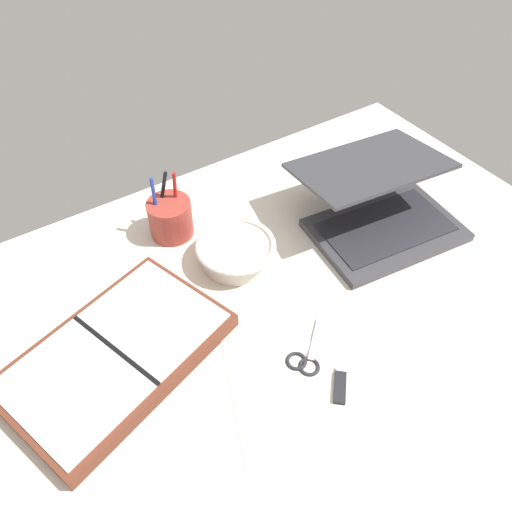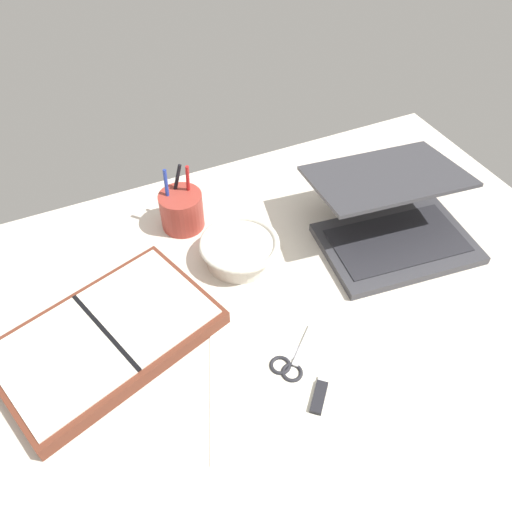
% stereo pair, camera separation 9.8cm
% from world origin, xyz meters
% --- Properties ---
extents(desk_top, '(1.40, 1.00, 0.02)m').
position_xyz_m(desk_top, '(0.00, 0.00, 0.01)').
color(desk_top, beige).
rests_on(desk_top, ground).
extents(laptop, '(0.36, 0.34, 0.15)m').
position_xyz_m(laptop, '(0.32, 0.09, 0.07)').
color(laptop, '#38383D').
rests_on(laptop, desk_top).
extents(bowl, '(0.17, 0.17, 0.05)m').
position_xyz_m(bowl, '(-0.01, 0.17, 0.05)').
color(bowl, silver).
rests_on(bowl, desk_top).
extents(pen_cup, '(0.10, 0.10, 0.15)m').
position_xyz_m(pen_cup, '(-0.09, 0.32, 0.06)').
color(pen_cup, '#9E382D').
rests_on(pen_cup, desk_top).
extents(planner, '(0.44, 0.35, 0.04)m').
position_xyz_m(planner, '(-0.32, 0.08, 0.04)').
color(planner, brown).
rests_on(planner, desk_top).
extents(scissors, '(0.12, 0.10, 0.01)m').
position_xyz_m(scissors, '(-0.03, -0.11, 0.02)').
color(scissors, '#B7B7BC').
rests_on(scissors, desk_top).
extents(paper_sheet_front, '(0.29, 0.35, 0.00)m').
position_xyz_m(paper_sheet_front, '(-0.09, -0.11, 0.02)').
color(paper_sheet_front, silver).
rests_on(paper_sheet_front, desk_top).
extents(usb_drive, '(0.06, 0.06, 0.01)m').
position_xyz_m(usb_drive, '(-0.02, -0.19, 0.02)').
color(usb_drive, black).
rests_on(usb_drive, desk_top).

